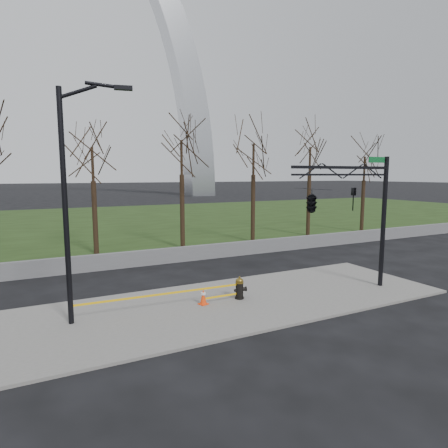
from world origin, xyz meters
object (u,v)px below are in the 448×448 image
traffic_cone (203,297)px  street_light (72,190)px  traffic_signal_mast (327,200)px  fire_hydrant (240,288)px

traffic_cone → street_light: street_light is taller
traffic_signal_mast → fire_hydrant: bearing=165.6°
fire_hydrant → traffic_signal_mast: traffic_signal_mast is taller
traffic_cone → traffic_signal_mast: (5.15, -1.12, 3.73)m
fire_hydrant → street_light: size_ratio=0.11×
fire_hydrant → traffic_cone: (-1.64, 0.02, -0.12)m
traffic_signal_mast → street_light: bearing=175.1°
traffic_cone → traffic_signal_mast: size_ratio=0.11×
fire_hydrant → traffic_signal_mast: size_ratio=0.16×
fire_hydrant → street_light: street_light is taller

